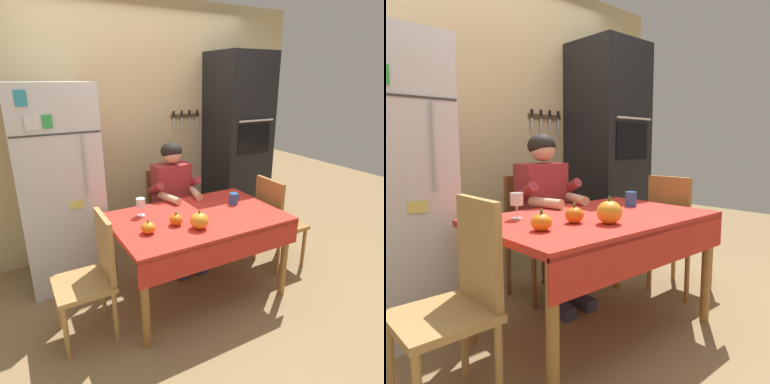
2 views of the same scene
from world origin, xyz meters
The scene contains 14 objects.
ground_plane centered at (0.00, 0.00, 0.00)m, with size 10.00×10.00×0.00m, color #93754C.
back_wall_assembly centered at (0.05, 1.35, 1.30)m, with size 3.70×0.13×2.60m.
refrigerator centered at (-0.95, 0.96, 0.90)m, with size 0.68×0.71×1.80m.
wall_oven centered at (1.05, 1.00, 1.05)m, with size 0.60×0.64×2.10m.
dining_table centered at (0.00, 0.08, 0.66)m, with size 1.40×0.90×0.74m.
chair_behind_person centered at (0.08, 0.87, 0.51)m, with size 0.40×0.40×0.93m.
seated_person centered at (0.08, 0.68, 0.74)m, with size 0.47×0.55×1.25m.
chair_right_side centered at (0.90, 0.12, 0.51)m, with size 0.40×0.40×0.93m.
chair_left_side centered at (-0.90, 0.04, 0.51)m, with size 0.40×0.40×0.93m.
coffee_mug centered at (0.43, 0.18, 0.79)m, with size 0.11×0.08×0.10m.
wine_glass centered at (-0.41, 0.33, 0.85)m, with size 0.08×0.08×0.15m.
pumpkin_large centered at (-0.48, -0.01, 0.78)m, with size 0.11×0.11×0.11m.
pumpkin_medium centered at (-0.11, -0.12, 0.80)m, with size 0.14×0.14×0.15m.
pumpkin_small centered at (-0.24, 0.02, 0.78)m, with size 0.10×0.10×0.11m.
Camera 1 is at (-1.30, -2.13, 1.83)m, focal length 31.39 mm.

